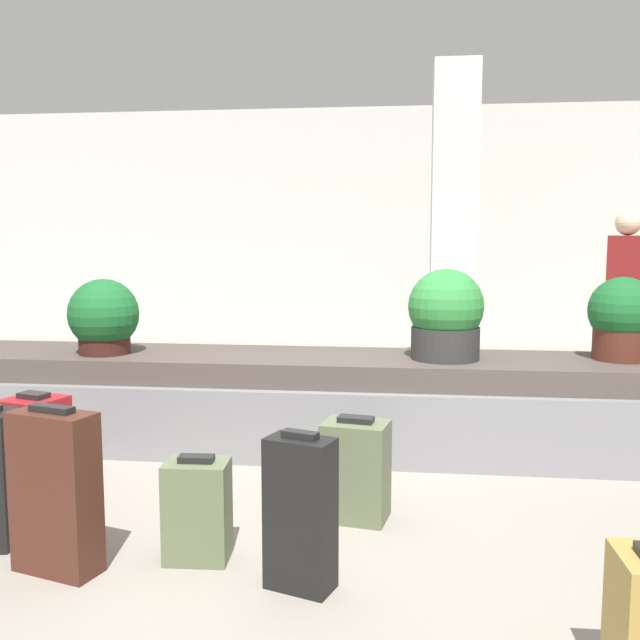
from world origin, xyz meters
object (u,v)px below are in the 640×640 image
Objects in this scene: potted_plant_2 at (622,319)px; traveler_0 at (625,282)px; suitcase_0 at (36,452)px; pillar at (454,224)px; suitcase_6 at (300,513)px; suitcase_7 at (355,470)px; potted_plant_1 at (104,318)px; suitcase_2 at (55,492)px; potted_plant_0 at (446,316)px; suitcase_3 at (197,510)px.

traveler_0 is at bearing 73.51° from potted_plant_2.
pillar is at bearing 73.89° from suitcase_0.
suitcase_0 is 1.75m from suitcase_6.
traveler_0 is at bearing 66.81° from suitcase_7.
traveler_0 is (4.23, 2.40, 0.13)m from potted_plant_1.
potted_plant_2 is (2.97, 2.10, 0.57)m from suitcase_2.
suitcase_7 is at bearing -31.83° from potted_plant_1.
pillar is at bearing 89.53° from suitcase_7.
potted_plant_0 reaches higher than suitcase_0.
suitcase_2 is 5.68m from traveler_0.
pillar is 5.12m from suitcase_2.
potted_plant_1 reaches higher than suitcase_6.
suitcase_3 is at bearing 177.03° from suitcase_6.
potted_plant_0 is (1.79, 1.98, 0.58)m from suitcase_2.
potted_plant_0 reaches higher than suitcase_3.
suitcase_3 is 0.81× the size of potted_plant_0.
pillar reaches higher than potted_plant_2.
pillar reaches higher than potted_plant_0.
potted_plant_1 is at bearing 121.33° from suitcase_3.
potted_plant_1 is at bearing 60.62° from traveler_0.
suitcase_7 is 2.26m from potted_plant_2.
suitcase_7 is (1.27, 0.75, -0.10)m from suitcase_2.
suitcase_6 is at bearing -48.79° from potted_plant_1.
potted_plant_2 is (2.38, 1.91, 0.70)m from suitcase_3.
traveler_0 is at bearing -8.09° from pillar.
potted_plant_1 is at bearing 158.42° from suitcase_7.
potted_plant_2 reaches higher than suitcase_0.
potted_plant_1 is (-0.60, 1.92, 0.54)m from suitcase_2.
pillar reaches higher than potted_plant_1.
suitcase_0 is 1.14× the size of potted_plant_2.
potted_plant_2 is at bearing 5.39° from potted_plant_0.
pillar reaches higher than suitcase_0.
suitcase_6 is at bearing -92.64° from suitcase_7.
suitcase_7 is 1.50m from potted_plant_0.
suitcase_7 is (0.18, 0.77, -0.07)m from suitcase_6.
suitcase_3 is at bearing -141.34° from potted_plant_2.
traveler_0 is at bearing 57.96° from suitcase_0.
potted_plant_2 is 2.32m from traveler_0.
suitcase_0 is at bearing 174.08° from suitcase_6.
suitcase_7 is at bearing 87.56° from traveler_0.
suitcase_6 is at bearing -101.09° from pillar.
suitcase_3 is at bearing -123.89° from potted_plant_0.
potted_plant_1 is at bearing 150.37° from suitcase_6.
potted_plant_0 is at bearing 1.61° from potted_plant_1.
traveler_0 is at bearing 78.90° from suitcase_6.
traveler_0 reaches higher than suitcase_3.
suitcase_0 is 2.68m from potted_plant_0.
suitcase_7 is 0.32× the size of traveler_0.
suitcase_0 is 1.34m from potted_plant_1.
pillar reaches higher than suitcase_6.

